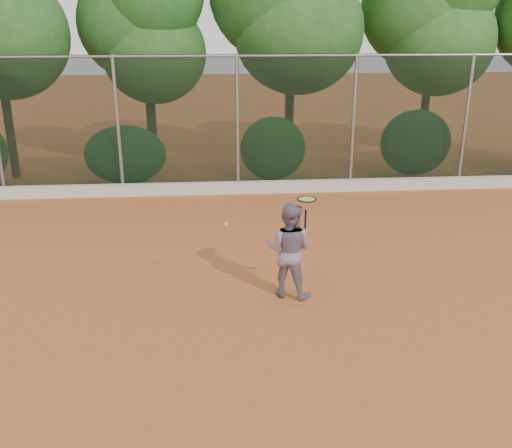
{
  "coord_description": "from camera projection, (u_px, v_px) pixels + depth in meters",
  "views": [
    {
      "loc": [
        -0.67,
        -7.48,
        4.35
      ],
      "look_at": [
        0.0,
        1.0,
        1.25
      ],
      "focal_mm": 40.0,
      "sensor_mm": 36.0,
      "label": 1
    }
  ],
  "objects": [
    {
      "name": "ground",
      "position": [
        261.0,
        325.0,
        8.55
      ],
      "size": [
        80.0,
        80.0,
        0.0
      ],
      "primitive_type": "plane",
      "color": "#B25A2A",
      "rests_on": "ground"
    },
    {
      "name": "concrete_curb",
      "position": [
        239.0,
        188.0,
        14.89
      ],
      "size": [
        24.0,
        0.2,
        0.3
      ],
      "primitive_type": "cube",
      "color": "beige",
      "rests_on": "ground"
    },
    {
      "name": "tennis_player",
      "position": [
        289.0,
        250.0,
        9.22
      ],
      "size": [
        0.95,
        0.87,
        1.6
      ],
      "primitive_type": "imported",
      "rotation": [
        0.0,
        0.0,
        2.73
      ],
      "color": "slate",
      "rests_on": "ground"
    },
    {
      "name": "chainlink_fence",
      "position": [
        237.0,
        121.0,
        14.47
      ],
      "size": [
        24.09,
        0.09,
        3.5
      ],
      "color": "black",
      "rests_on": "ground"
    },
    {
      "name": "foliage_backdrop",
      "position": [
        213.0,
        15.0,
        15.41
      ],
      "size": [
        23.7,
        3.63,
        7.55
      ],
      "color": "#402B18",
      "rests_on": "ground"
    },
    {
      "name": "tennis_racket",
      "position": [
        307.0,
        202.0,
        8.88
      ],
      "size": [
        0.35,
        0.35,
        0.52
      ],
      "color": "black",
      "rests_on": "ground"
    },
    {
      "name": "tennis_ball_in_flight",
      "position": [
        226.0,
        224.0,
        8.72
      ],
      "size": [
        0.07,
        0.07,
        0.07
      ],
      "color": "#CDF437",
      "rests_on": "ground"
    }
  ]
}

